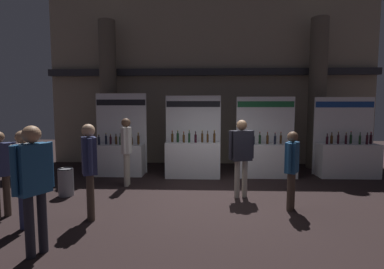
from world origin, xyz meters
name	(u,v)px	position (x,y,z in m)	size (l,w,h in m)	color
ground_plane	(215,199)	(0.00, 0.00, 0.00)	(24.00, 24.00, 0.00)	black
hall_colonnade	(211,83)	(0.00, 4.22, 2.98)	(11.88, 1.19, 6.10)	tan
exhibitor_booth_0	(120,155)	(-2.86, 2.27, 0.61)	(1.59, 0.66, 2.52)	white
exhibitor_booth_1	(193,156)	(-0.59, 2.10, 0.63)	(1.68, 0.66, 2.44)	white
exhibitor_booth_2	(267,156)	(1.64, 2.24, 0.61)	(1.78, 0.66, 2.41)	white
exhibitor_booth_3	(347,157)	(4.04, 2.28, 0.61)	(1.79, 0.66, 2.40)	white
trash_bin	(66,182)	(-3.50, 0.11, 0.32)	(0.35, 0.35, 0.65)	slate
visitor_2	(34,178)	(-2.59, -2.57, 1.09)	(0.38, 0.54, 1.81)	#23232D
visitor_3	(292,165)	(1.50, -0.63, 0.93)	(0.36, 0.47, 1.59)	#47382D
visitor_4	(24,171)	(-3.32, -1.67, 0.98)	(0.26, 0.49, 1.68)	navy
visitor_6	(241,150)	(0.60, 0.15, 1.09)	(0.59, 0.37, 1.79)	#ADA393
visitor_7	(126,146)	(-2.30, 1.04, 1.06)	(0.24, 0.52, 1.80)	#ADA393
visitor_8	(89,163)	(-2.35, -1.28, 1.05)	(0.36, 0.44, 1.77)	#47382D
visitor_9	(0,167)	(-4.06, -1.24, 0.96)	(0.41, 0.46, 1.63)	#47382D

